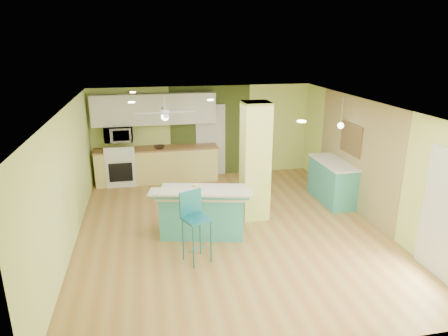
{
  "coord_description": "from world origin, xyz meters",
  "views": [
    {
      "loc": [
        -1.56,
        -7.19,
        3.69
      ],
      "look_at": [
        -0.03,
        0.4,
        1.18
      ],
      "focal_mm": 32.0,
      "sensor_mm": 36.0,
      "label": 1
    }
  ],
  "objects_px": {
    "peninsula": "(203,211)",
    "side_counter": "(332,181)",
    "canister": "(196,188)",
    "bar_stool": "(194,215)",
    "fruit_bowl": "(159,147)"
  },
  "relations": [
    {
      "from": "peninsula",
      "to": "side_counter",
      "type": "relative_size",
      "value": 1.3
    },
    {
      "from": "peninsula",
      "to": "canister",
      "type": "height_order",
      "value": "canister"
    },
    {
      "from": "bar_stool",
      "to": "canister",
      "type": "distance_m",
      "value": 0.93
    },
    {
      "from": "peninsula",
      "to": "canister",
      "type": "bearing_deg",
      "value": -147.22
    },
    {
      "from": "side_counter",
      "to": "canister",
      "type": "xyz_separation_m",
      "value": [
        -3.38,
        -1.12,
        0.48
      ]
    },
    {
      "from": "fruit_bowl",
      "to": "canister",
      "type": "xyz_separation_m",
      "value": [
        0.56,
        -3.22,
        -0.0
      ]
    },
    {
      "from": "fruit_bowl",
      "to": "canister",
      "type": "relative_size",
      "value": 1.67
    },
    {
      "from": "fruit_bowl",
      "to": "canister",
      "type": "height_order",
      "value": "canister"
    },
    {
      "from": "fruit_bowl",
      "to": "canister",
      "type": "bearing_deg",
      "value": -80.22
    },
    {
      "from": "bar_stool",
      "to": "side_counter",
      "type": "xyz_separation_m",
      "value": [
        3.54,
        2.02,
        -0.35
      ]
    },
    {
      "from": "bar_stool",
      "to": "fruit_bowl",
      "type": "height_order",
      "value": "bar_stool"
    },
    {
      "from": "peninsula",
      "to": "bar_stool",
      "type": "relative_size",
      "value": 1.57
    },
    {
      "from": "fruit_bowl",
      "to": "bar_stool",
      "type": "bearing_deg",
      "value": -84.56
    },
    {
      "from": "bar_stool",
      "to": "fruit_bowl",
      "type": "xyz_separation_m",
      "value": [
        -0.39,
        4.13,
        0.14
      ]
    },
    {
      "from": "peninsula",
      "to": "fruit_bowl",
      "type": "relative_size",
      "value": 6.75
    }
  ]
}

